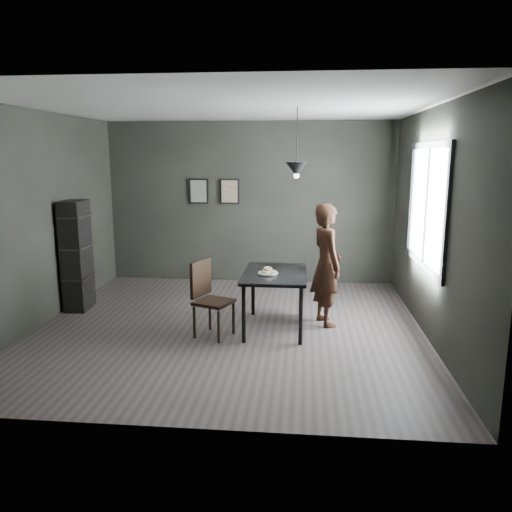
# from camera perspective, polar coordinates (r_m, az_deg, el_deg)

# --- Properties ---
(ground) EXTENTS (5.00, 5.00, 0.00)m
(ground) POSITION_cam_1_polar(r_m,az_deg,el_deg) (6.65, -3.08, -8.08)
(ground) COLOR #332D2C
(ground) RESTS_ON ground
(back_wall) EXTENTS (5.00, 0.10, 2.80)m
(back_wall) POSITION_cam_1_polar(r_m,az_deg,el_deg) (8.78, -0.71, 6.09)
(back_wall) COLOR black
(back_wall) RESTS_ON ground
(ceiling) EXTENTS (5.00, 5.00, 0.02)m
(ceiling) POSITION_cam_1_polar(r_m,az_deg,el_deg) (6.29, -3.36, 16.71)
(ceiling) COLOR silver
(ceiling) RESTS_ON ground
(window_assembly) EXTENTS (0.04, 1.96, 1.56)m
(window_assembly) POSITION_cam_1_polar(r_m,az_deg,el_deg) (6.60, 18.90, 5.44)
(window_assembly) COLOR white
(window_assembly) RESTS_ON ground
(cafe_table) EXTENTS (0.80, 1.20, 0.75)m
(cafe_table) POSITION_cam_1_polar(r_m,az_deg,el_deg) (6.39, 2.19, -2.58)
(cafe_table) COLOR black
(cafe_table) RESTS_ON ground
(white_plate) EXTENTS (0.23, 0.23, 0.01)m
(white_plate) POSITION_cam_1_polar(r_m,az_deg,el_deg) (6.29, 1.38, -2.03)
(white_plate) COLOR silver
(white_plate) RESTS_ON cafe_table
(donut_pile) EXTENTS (0.18, 0.19, 0.08)m
(donut_pile) POSITION_cam_1_polar(r_m,az_deg,el_deg) (6.28, 1.38, -1.71)
(donut_pile) COLOR beige
(donut_pile) RESTS_ON white_plate
(woman) EXTENTS (0.57, 0.69, 1.62)m
(woman) POSITION_cam_1_polar(r_m,az_deg,el_deg) (6.61, 8.05, -1.00)
(woman) COLOR black
(woman) RESTS_ON ground
(wood_chair) EXTENTS (0.54, 0.54, 0.95)m
(wood_chair) POSITION_cam_1_polar(r_m,az_deg,el_deg) (6.22, -5.52, -4.29)
(wood_chair) COLOR black
(wood_chair) RESTS_ON ground
(shelf_unit) EXTENTS (0.34, 0.55, 1.59)m
(shelf_unit) POSITION_cam_1_polar(r_m,az_deg,el_deg) (7.68, -19.81, 0.06)
(shelf_unit) COLOR black
(shelf_unit) RESTS_ON ground
(pendant_lamp) EXTENTS (0.28, 0.28, 0.86)m
(pendant_lamp) POSITION_cam_1_polar(r_m,az_deg,el_deg) (6.30, 4.65, 9.87)
(pendant_lamp) COLOR black
(pendant_lamp) RESTS_ON ground
(framed_print_left) EXTENTS (0.34, 0.04, 0.44)m
(framed_print_left) POSITION_cam_1_polar(r_m,az_deg,el_deg) (8.88, -6.57, 7.37)
(framed_print_left) COLOR black
(framed_print_left) RESTS_ON ground
(framed_print_right) EXTENTS (0.34, 0.04, 0.44)m
(framed_print_right) POSITION_cam_1_polar(r_m,az_deg,el_deg) (8.78, -3.03, 7.38)
(framed_print_right) COLOR black
(framed_print_right) RESTS_ON ground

